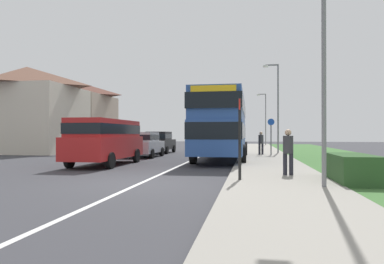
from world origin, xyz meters
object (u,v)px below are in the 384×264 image
object	(u,v)px
pedestrian_at_stop	(288,150)
street_lamp_near	(320,20)
cycle_route_sign	(271,135)
parked_car_black	(159,141)
parked_van_red	(106,138)
street_lamp_far	(265,116)
bus_stop_sign	(240,133)
double_decker_bus	(222,123)
parked_car_silver	(143,143)
street_lamp_mid	(276,102)
pedestrian_walking_away	(261,142)

from	to	relation	value
pedestrian_at_stop	street_lamp_near	bearing A→B (deg)	-77.61
cycle_route_sign	parked_car_black	bearing A→B (deg)	159.15
parked_van_red	street_lamp_far	xyz separation A→B (m)	(8.72, 28.64, 2.51)
bus_stop_sign	street_lamp_far	distance (m)	34.09
parked_car_black	pedestrian_at_stop	bearing A→B (deg)	-60.08
double_decker_bus	pedestrian_at_stop	xyz separation A→B (m)	(2.86, -8.05, -1.17)
parked_car_silver	street_lamp_far	xyz separation A→B (m)	(8.66, 22.86, 2.92)
parked_car_silver	street_lamp_mid	distance (m)	10.40
parked_van_red	bus_stop_sign	world-z (taller)	bus_stop_sign
parked_car_silver	parked_car_black	distance (m)	4.86
street_lamp_mid	street_lamp_far	bearing A→B (deg)	90.39
pedestrian_at_stop	street_lamp_near	world-z (taller)	street_lamp_near
pedestrian_walking_away	parked_car_silver	bearing A→B (deg)	-162.58
pedestrian_walking_away	street_lamp_far	distance (m)	20.70
parked_car_silver	bus_stop_sign	bearing A→B (deg)	-59.46
bus_stop_sign	street_lamp_mid	bearing A→B (deg)	81.92
parked_car_black	pedestrian_walking_away	size ratio (longest dim) A/B	2.40
pedestrian_at_stop	cycle_route_sign	distance (m)	11.28
double_decker_bus	street_lamp_far	world-z (taller)	street_lamp_far
bus_stop_sign	parked_van_red	bearing A→B (deg)	141.18
double_decker_bus	street_lamp_mid	world-z (taller)	street_lamp_mid
parked_car_silver	pedestrian_walking_away	bearing A→B (deg)	17.42
parked_car_black	cycle_route_sign	world-z (taller)	cycle_route_sign
double_decker_bus	street_lamp_far	size ratio (longest dim) A/B	1.57
parked_van_red	street_lamp_near	world-z (taller)	street_lamp_near
double_decker_bus	bus_stop_sign	size ratio (longest dim) A/B	3.95
bus_stop_sign	cycle_route_sign	xyz separation A→B (m)	(1.67, 12.75, -0.11)
street_lamp_far	pedestrian_walking_away	bearing A→B (deg)	-93.02
street_lamp_far	parked_car_silver	bearing A→B (deg)	-110.76
double_decker_bus	parked_car_silver	distance (m)	5.63
parked_car_silver	street_lamp_mid	bearing A→B (deg)	28.16
pedestrian_at_stop	pedestrian_walking_away	size ratio (longest dim) A/B	1.00
street_lamp_near	street_lamp_mid	size ratio (longest dim) A/B	1.19
bus_stop_sign	street_lamp_near	xyz separation A→B (m)	(2.13, -1.05, 2.99)
parked_car_black	street_lamp_mid	xyz separation A→B (m)	(8.99, -0.16, 2.96)
bus_stop_sign	double_decker_bus	bearing A→B (deg)	97.65
cycle_route_sign	street_lamp_far	world-z (taller)	street_lamp_far
bus_stop_sign	pedestrian_walking_away	bearing A→B (deg)	85.59
parked_car_silver	pedestrian_walking_away	xyz separation A→B (m)	(7.58, 2.38, 0.08)
parked_car_silver	street_lamp_far	size ratio (longest dim) A/B	0.60
double_decker_bus	parked_car_black	size ratio (longest dim) A/B	2.56
pedestrian_at_stop	street_lamp_far	size ratio (longest dim) A/B	0.25
parked_car_silver	pedestrian_at_stop	world-z (taller)	pedestrian_at_stop
pedestrian_walking_away	street_lamp_near	distance (m)	14.99
street_lamp_near	street_lamp_far	xyz separation A→B (m)	(-0.02, 35.00, -0.71)
pedestrian_at_stop	pedestrian_walking_away	bearing A→B (deg)	92.58
pedestrian_at_stop	pedestrian_walking_away	xyz separation A→B (m)	(-0.54, 11.99, 0.00)
street_lamp_near	bus_stop_sign	bearing A→B (deg)	153.79
parked_van_red	pedestrian_walking_away	xyz separation A→B (m)	(7.64, 8.16, -0.33)
parked_van_red	parked_car_silver	world-z (taller)	parked_van_red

